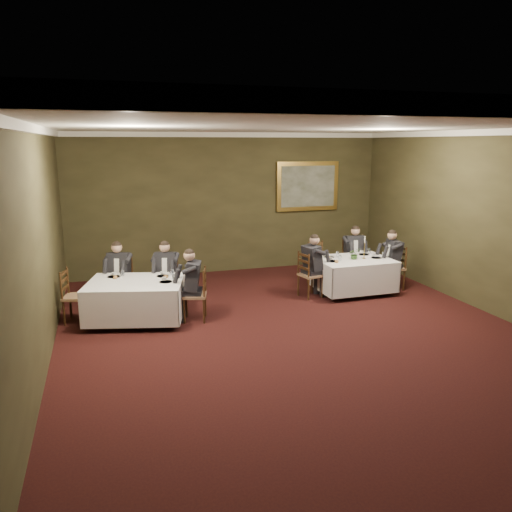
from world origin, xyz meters
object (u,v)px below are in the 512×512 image
table_second (136,298)px  diner_main_backright (353,260)px  chair_main_backleft (319,272)px  chair_sec_endleft (76,307)px  painting (307,186)px  chair_main_endleft (310,284)px  diner_sec_endright (195,294)px  table_main (353,273)px  candlestick (364,250)px  diner_main_endright (394,267)px  chair_sec_backright (167,292)px  diner_sec_backleft (120,282)px  chair_main_backright (352,270)px  diner_main_endleft (311,274)px  diner_sec_backright (167,281)px  chair_sec_endright (196,305)px  chair_main_endright (393,276)px  chair_sec_backleft (121,293)px  centerpiece (354,253)px

table_second → diner_main_backright: bearing=13.9°
chair_main_backleft → diner_main_backright: bearing=170.9°
chair_sec_endleft → painting: 6.69m
chair_main_endleft → diner_sec_endright: diner_sec_endright is taller
table_main → candlestick: size_ratio=3.16×
diner_main_endright → chair_sec_backright: size_ratio=1.35×
diner_sec_backleft → painting: bearing=-133.9°
chair_main_backright → painting: size_ratio=0.58×
diner_main_endleft → painting: painting is taller
chair_main_backleft → chair_main_endleft: same height
diner_main_endright → diner_sec_backright: same height
table_second → diner_sec_backleft: (-0.23, 0.96, 0.06)m
chair_sec_endright → chair_main_endright: bearing=-65.8°
chair_main_backright → diner_main_backright: (-0.00, -0.01, 0.23)m
chair_sec_endleft → diner_sec_backleft: bearing=144.5°
chair_sec_backright → chair_sec_endleft: 1.80m
chair_main_endleft → chair_sec_backleft: 3.94m
candlestick → diner_sec_backleft: bearing=173.8°
chair_main_backright → candlestick: (-0.20, -0.87, 0.67)m
table_second → chair_main_backleft: size_ratio=2.00×
chair_main_endright → diner_sec_endright: (-4.69, -0.71, 0.23)m
table_main → centerpiece: 0.45m
diner_main_endright → chair_sec_endright: 4.72m
chair_main_endright → chair_sec_backleft: bearing=91.7°
diner_sec_endright → centerpiece: bearing=-63.9°
chair_sec_backleft → diner_sec_backleft: 0.23m
chair_main_backright → diner_main_endright: (0.59, -0.83, 0.23)m
chair_main_backleft → chair_main_backright: bearing=171.6°
table_main → chair_sec_backleft: chair_sec_backleft is taller
table_main → chair_main_endleft: bearing=-179.4°
chair_main_backleft → chair_sec_endleft: bearing=1.9°
table_main → chair_sec_backright: (-4.04, 0.31, -0.17)m
table_main → chair_main_endright: chair_main_endright is taller
centerpiece → painting: painting is taller
chair_sec_backright → chair_sec_endleft: size_ratio=1.00×
chair_sec_backleft → centerpiece: size_ratio=3.79×
chair_main_backright → diner_main_endright: bearing=130.8°
diner_main_endleft → chair_sec_endleft: size_ratio=1.35×
diner_sec_backright → painting: (4.04, 2.36, 1.62)m
chair_main_endleft → diner_main_endright: diner_main_endright is taller
chair_main_backleft → chair_sec_endright: bearing=16.9°
table_main → chair_sec_backleft: 4.97m
chair_sec_endright → table_second: bearing=91.3°
chair_sec_endleft → candlestick: candlestick is taller
table_main → candlestick: candlestick is taller
diner_sec_backleft → chair_main_endleft: bearing=-165.1°
chair_sec_endright → diner_sec_endright: (-0.01, 0.00, 0.23)m
diner_main_endleft → chair_sec_endright: (-2.62, -0.70, -0.23)m
chair_sec_backleft → chair_main_endleft: bearing=-165.2°
chair_main_endleft → chair_main_backright: bearing=107.8°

